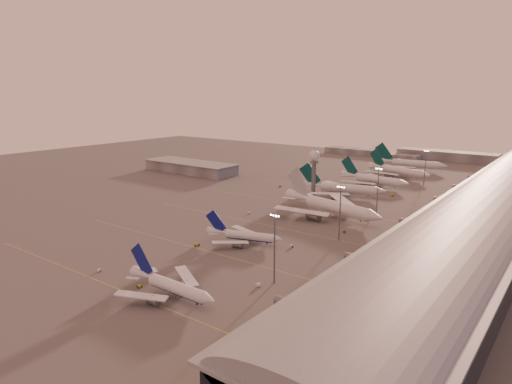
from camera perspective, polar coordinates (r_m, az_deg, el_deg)
The scene contains 27 objects.
ground at distance 196.21m, azimuth -11.94°, elevation -6.98°, with size 700.00×700.00×0.00m, color #4D4B4B.
taxiway_markings at distance 218.34m, azimuth 4.53°, elevation -4.72°, with size 180.00×185.25×0.02m.
terminal at distance 239.57m, azimuth 27.88°, elevation -2.00°, with size 57.00×362.00×23.04m.
hangar at distance 373.50m, azimuth -8.18°, elevation 3.13°, with size 82.00×27.00×8.50m.
radar_tower at distance 279.81m, azimuth 7.26°, elevation 3.46°, with size 6.40×6.40×31.10m.
mast_a at distance 154.94m, azimuth 2.32°, elevation -6.66°, with size 3.60×0.56×25.00m.
mast_b at distance 202.11m, azimuth 10.46°, elevation -2.26°, with size 3.60×0.56×25.00m.
mast_c at distance 253.20m, azimuth 14.98°, elevation 0.51°, with size 3.60×0.56×25.00m.
mast_d at distance 337.88m, azimuth 20.39°, elevation 3.09°, with size 3.60×0.56×25.00m.
distant_horizon at distance 470.85m, azimuth 19.39°, elevation 4.43°, with size 165.00×37.50×9.00m.
narrowbody_near at distance 151.48m, azimuth -10.53°, elevation -11.70°, with size 38.04×30.40×14.87m.
narrowbody_mid at distance 198.55m, azimuth -1.52°, elevation -5.62°, with size 33.98×26.69×13.70m.
widebody_white at distance 242.88m, azimuth 9.40°, elevation -2.10°, with size 63.85×50.57×22.87m.
greentail_a at distance 291.35m, azimuth 10.69°, elevation 0.22°, with size 53.83×42.91×20.00m.
greentail_b at distance 326.89m, azimuth 14.51°, elevation 1.34°, with size 52.24×42.00×18.99m.
greentail_c at distance 366.15m, azimuth 17.38°, elevation 2.36°, with size 53.43×42.55×19.93m.
greentail_d at distance 402.73m, azimuth 18.69°, elevation 3.20°, with size 59.66×48.00×21.68m.
gsv_truck_a at distance 177.93m, azimuth -18.91°, elevation -9.12°, with size 5.43×3.27×2.07m.
gsv_tug_near at distance 161.10m, azimuth -14.37°, elevation -11.37°, with size 2.18×3.26×0.88m.
gsv_catering_a at distance 156.16m, azimuth 0.38°, elevation -11.00°, with size 6.10×4.79×4.59m.
gsv_tug_mid at distance 197.00m, azimuth -7.37°, elevation -6.55°, with size 3.94×4.60×1.13m.
gsv_truck_b at distance 193.87m, azimuth 4.56°, elevation -6.62°, with size 5.91×4.08×2.25m.
gsv_truck_c at distance 244.61m, azimuth -0.79°, elevation -2.52°, with size 5.39×4.40×2.11m.
gsv_catering_b at distance 216.07m, azimuth 11.01°, elevation -4.46°, with size 6.19×4.40×4.65m.
gsv_tug_far at distance 265.15m, azimuth 7.14°, elevation -1.54°, with size 2.95×4.22×1.11m.
gsv_truck_d at distance 313.90m, azimuth 3.11°, elevation 0.86°, with size 3.94×5.90×2.24m.
gsv_tug_hangar at distance 297.82m, azimuth 16.64°, elevation -0.41°, with size 4.44×3.32×1.13m.
Camera 1 is at (140.24, -121.02, 64.70)m, focal length 32.00 mm.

